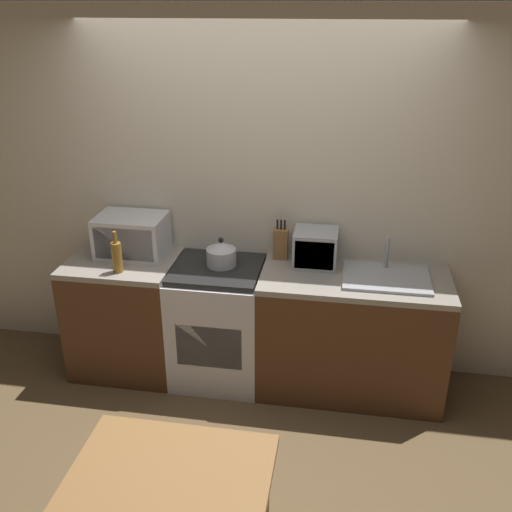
% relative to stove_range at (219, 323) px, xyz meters
% --- Properties ---
extents(ground_plane, '(16.00, 16.00, 0.00)m').
position_rel_stove_range_xyz_m(ground_plane, '(0.26, -0.78, -0.45)').
color(ground_plane, brown).
extents(wall_back, '(10.00, 0.06, 2.60)m').
position_rel_stove_range_xyz_m(wall_back, '(0.26, 0.34, 0.85)').
color(wall_back, beige).
rests_on(wall_back, ground_plane).
extents(counter_left_run, '(0.77, 0.62, 0.90)m').
position_rel_stove_range_xyz_m(counter_left_run, '(-0.71, 0.00, 0.00)').
color(counter_left_run, '#4C2D19').
rests_on(counter_left_run, ground_plane).
extents(counter_right_run, '(1.28, 0.62, 0.90)m').
position_rel_stove_range_xyz_m(counter_right_run, '(0.96, 0.00, 0.00)').
color(counter_right_run, '#4C2D19').
rests_on(counter_right_run, ground_plane).
extents(stove_range, '(0.64, 0.62, 0.90)m').
position_rel_stove_range_xyz_m(stove_range, '(0.00, 0.00, 0.00)').
color(stove_range, silver).
rests_on(stove_range, ground_plane).
extents(kettle, '(0.21, 0.21, 0.21)m').
position_rel_stove_range_xyz_m(kettle, '(0.03, 0.04, 0.54)').
color(kettle, '#B7B7BC').
rests_on(kettle, stove_range).
extents(microwave, '(0.49, 0.35, 0.30)m').
position_rel_stove_range_xyz_m(microwave, '(-0.65, 0.11, 0.60)').
color(microwave, silver).
rests_on(microwave, counter_left_run).
extents(bottle, '(0.07, 0.07, 0.30)m').
position_rel_stove_range_xyz_m(bottle, '(-0.65, -0.18, 0.57)').
color(bottle, olive).
rests_on(bottle, counter_left_run).
extents(knife_block, '(0.10, 0.07, 0.30)m').
position_rel_stove_range_xyz_m(knife_block, '(0.42, 0.22, 0.57)').
color(knife_block, brown).
rests_on(knife_block, counter_right_run).
extents(toaster_oven, '(0.30, 0.27, 0.25)m').
position_rel_stove_range_xyz_m(toaster_oven, '(0.67, 0.15, 0.58)').
color(toaster_oven, '#999BA0').
rests_on(toaster_oven, counter_right_run).
extents(sink_basin, '(0.58, 0.43, 0.24)m').
position_rel_stove_range_xyz_m(sink_basin, '(1.16, 0.01, 0.47)').
color(sink_basin, '#999BA0').
rests_on(sink_basin, counter_right_run).
extents(dining_table, '(0.88, 0.63, 0.74)m').
position_rel_stove_range_xyz_m(dining_table, '(0.19, -1.74, 0.19)').
color(dining_table, brown).
rests_on(dining_table, ground_plane).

